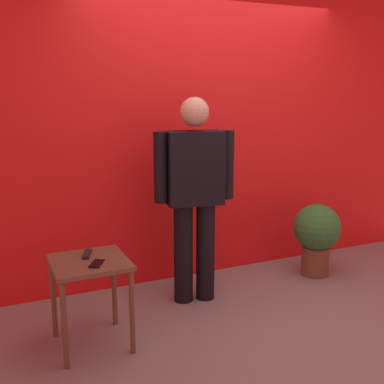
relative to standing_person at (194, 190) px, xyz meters
name	(u,v)px	position (x,y,z in m)	size (l,w,h in m)	color
ground_plane	(279,322)	(0.42, -0.64, -0.94)	(12.00, 12.00, 0.00)	gray
back_wall_red	(210,126)	(0.42, 0.57, 0.47)	(4.77, 0.12, 2.81)	red
standing_person	(194,190)	(0.00, 0.00, 0.00)	(0.67, 0.29, 1.68)	black
side_table	(90,275)	(-0.95, -0.38, -0.43)	(0.50, 0.50, 0.62)	brown
cell_phone	(97,264)	(-0.92, -0.47, -0.32)	(0.07, 0.14, 0.01)	black
tv_remote	(87,254)	(-0.94, -0.28, -0.31)	(0.04, 0.17, 0.02)	black
potted_plant	(317,233)	(1.28, 0.02, -0.53)	(0.44, 0.44, 0.69)	brown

